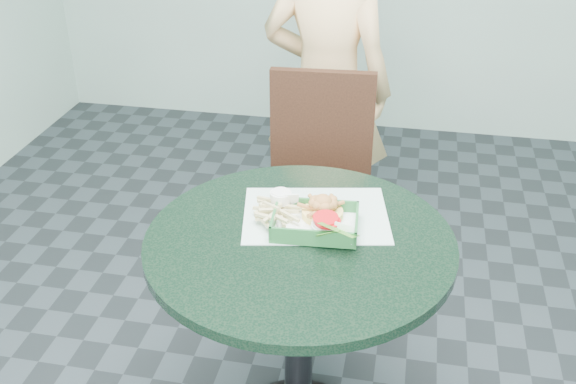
% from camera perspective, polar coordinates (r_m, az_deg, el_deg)
% --- Properties ---
extents(cafe_table, '(0.84, 0.84, 0.75)m').
position_cam_1_polar(cafe_table, '(1.93, 0.95, -8.57)').
color(cafe_table, black).
rests_on(cafe_table, floor).
extents(dining_chair, '(0.40, 0.40, 0.93)m').
position_cam_1_polar(dining_chair, '(2.61, 2.47, 1.25)').
color(dining_chair, brown).
rests_on(dining_chair, floor).
extents(diner_person, '(0.59, 0.42, 1.51)m').
position_cam_1_polar(diner_person, '(2.84, 3.29, 8.65)').
color(diner_person, '#ECBC7D').
rests_on(diner_person, floor).
extents(placemat, '(0.46, 0.38, 0.00)m').
position_cam_1_polar(placemat, '(1.93, 2.34, -2.45)').
color(placemat, silver).
rests_on(placemat, cafe_table).
extents(food_basket, '(0.23, 0.17, 0.05)m').
position_cam_1_polar(food_basket, '(1.85, 2.29, -3.33)').
color(food_basket, '#246B32').
rests_on(food_basket, placemat).
extents(crab_sandwich, '(0.12, 0.12, 0.07)m').
position_cam_1_polar(crab_sandwich, '(1.87, 3.03, -1.76)').
color(crab_sandwich, '#F6C962').
rests_on(crab_sandwich, food_basket).
extents(fries_pile, '(0.14, 0.15, 0.04)m').
position_cam_1_polar(fries_pile, '(1.88, -0.88, -1.94)').
color(fries_pile, '#D4C586').
rests_on(fries_pile, food_basket).
extents(sauce_ramekin, '(0.06, 0.06, 0.03)m').
position_cam_1_polar(sauce_ramekin, '(1.92, -0.42, -0.81)').
color(sauce_ramekin, white).
rests_on(sauce_ramekin, food_basket).
extents(garnish_cup, '(0.12, 0.12, 0.05)m').
position_cam_1_polar(garnish_cup, '(1.80, 3.40, -3.52)').
color(garnish_cup, silver).
rests_on(garnish_cup, food_basket).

